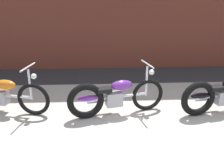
# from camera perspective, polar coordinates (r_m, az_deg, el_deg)

# --- Properties ---
(sidewalk_slab) EXTENTS (36.00, 3.50, 0.01)m
(sidewalk_slab) POSITION_cam_1_polar(r_m,az_deg,el_deg) (5.29, 6.44, -6.56)
(sidewalk_slab) COLOR #B2ADA3
(sidewalk_slab) RESTS_ON ground
(motorcycle_purple) EXTENTS (1.97, 0.73, 1.03)m
(motorcycle_purple) POSITION_cam_1_polar(r_m,az_deg,el_deg) (5.04, -0.42, -2.86)
(motorcycle_purple) COLOR black
(motorcycle_purple) RESTS_ON ground
(motorcycle_black) EXTENTS (1.99, 0.67, 1.03)m
(motorcycle_black) POSITION_cam_1_polar(r_m,az_deg,el_deg) (5.58, 23.06, -2.23)
(motorcycle_black) COLOR black
(motorcycle_black) RESTS_ON ground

